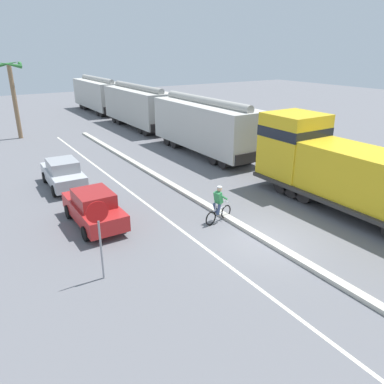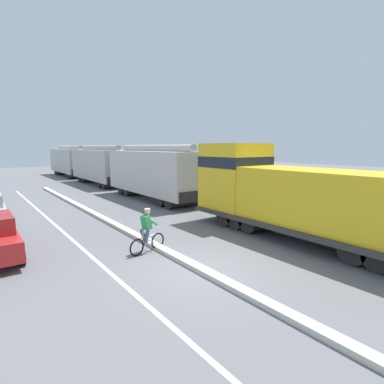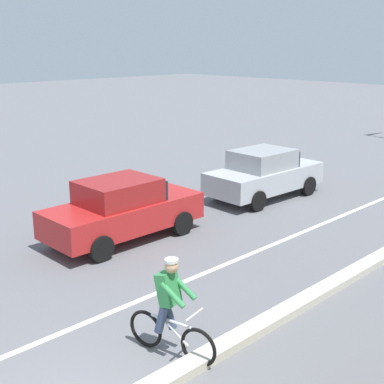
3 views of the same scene
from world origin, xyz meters
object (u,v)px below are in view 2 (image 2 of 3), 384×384
locomotive (292,198)px  hopper_car_lead (154,173)px  cyclist (147,232)px  hopper_car_trailing (70,161)px  hopper_car_middle (100,165)px

locomotive → hopper_car_lead: locomotive is taller
cyclist → hopper_car_trailing: bearing=79.6°
hopper_car_lead → cyclist: (-6.12, -10.09, -1.26)m
locomotive → hopper_car_middle: bearing=90.0°
hopper_car_lead → hopper_car_middle: 11.60m
hopper_car_lead → hopper_car_trailing: 23.20m
cyclist → hopper_car_middle: bearing=74.3°
hopper_car_middle → cyclist: size_ratio=6.18×
hopper_car_lead → hopper_car_middle: size_ratio=1.00×
hopper_car_trailing → cyclist: hopper_car_trailing is taller
hopper_car_lead → hopper_car_trailing: bearing=90.0°
hopper_car_middle → hopper_car_trailing: 11.60m
locomotive → cyclist: locomotive is taller
hopper_car_trailing → hopper_car_middle: bearing=-90.0°
locomotive → hopper_car_lead: (0.00, 12.16, 0.28)m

